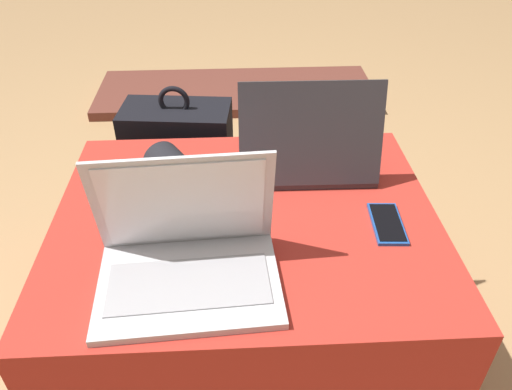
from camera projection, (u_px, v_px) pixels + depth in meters
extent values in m
plane|color=tan|center=(248.00, 327.00, 1.39)|extent=(14.00, 14.00, 0.00)
cube|color=maroon|center=(248.00, 321.00, 1.37)|extent=(0.85, 0.70, 0.05)
cube|color=#B22D23|center=(247.00, 269.00, 1.25)|extent=(0.88, 0.73, 0.35)
cube|color=silver|center=(189.00, 285.00, 0.97)|extent=(0.36, 0.26, 0.02)
cube|color=#9E9EA3|center=(189.00, 283.00, 0.96)|extent=(0.32, 0.15, 0.00)
cube|color=silver|center=(184.00, 202.00, 0.97)|extent=(0.35, 0.08, 0.24)
cube|color=white|center=(184.00, 204.00, 0.96)|extent=(0.31, 0.07, 0.21)
cube|color=#333338|center=(303.00, 160.00, 1.33)|extent=(0.34, 0.26, 0.02)
cube|color=#9E9EA3|center=(303.00, 156.00, 1.33)|extent=(0.30, 0.14, 0.00)
cube|color=#333338|center=(311.00, 135.00, 1.17)|extent=(0.34, 0.07, 0.25)
cube|color=#1E4799|center=(311.00, 134.00, 1.18)|extent=(0.30, 0.06, 0.22)
cube|color=#1E4C9E|center=(387.00, 224.00, 1.12)|extent=(0.08, 0.15, 0.01)
cube|color=black|center=(387.00, 222.00, 1.12)|extent=(0.07, 0.13, 0.00)
cube|color=black|center=(181.00, 165.00, 1.67)|extent=(0.36, 0.21, 0.42)
cube|color=black|center=(188.00, 168.00, 1.80)|extent=(0.28, 0.09, 0.19)
torus|color=black|center=(174.00, 101.00, 1.53)|extent=(0.10, 0.03, 0.10)
cylinder|color=black|center=(177.00, 175.00, 1.20)|extent=(0.18, 0.21, 0.10)
cube|color=#441B20|center=(177.00, 175.00, 1.20)|extent=(0.14, 0.12, 0.03)
cube|color=brown|center=(236.00, 92.00, 2.56)|extent=(1.40, 0.50, 0.04)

